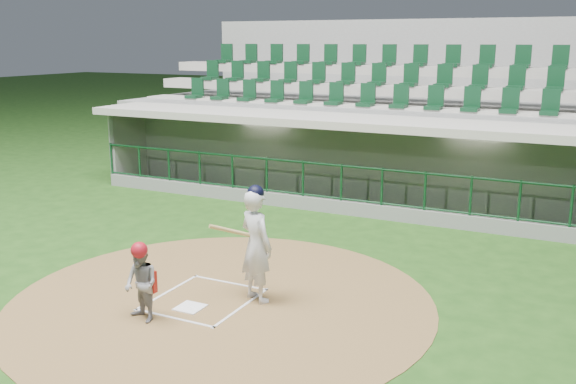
# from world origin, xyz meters

# --- Properties ---
(ground) EXTENTS (120.00, 120.00, 0.00)m
(ground) POSITION_xyz_m (0.00, 0.00, 0.00)
(ground) COLOR #1C4112
(ground) RESTS_ON ground
(dirt_circle) EXTENTS (7.20, 7.20, 0.01)m
(dirt_circle) POSITION_xyz_m (0.30, -0.20, 0.01)
(dirt_circle) COLOR brown
(dirt_circle) RESTS_ON ground
(home_plate) EXTENTS (0.43, 0.43, 0.02)m
(home_plate) POSITION_xyz_m (0.00, -0.70, 0.02)
(home_plate) COLOR white
(home_plate) RESTS_ON dirt_circle
(batter_box_chalk) EXTENTS (1.55, 1.80, 0.01)m
(batter_box_chalk) POSITION_xyz_m (0.00, -0.30, 0.02)
(batter_box_chalk) COLOR white
(batter_box_chalk) RESTS_ON ground
(dugout_structure) EXTENTS (16.40, 3.70, 3.00)m
(dugout_structure) POSITION_xyz_m (0.11, 7.82, 0.96)
(dugout_structure) COLOR slate
(dugout_structure) RESTS_ON ground
(seating_deck) EXTENTS (17.00, 6.72, 5.15)m
(seating_deck) POSITION_xyz_m (0.00, 10.91, 1.42)
(seating_deck) COLOR gray
(seating_deck) RESTS_ON ground
(batter) EXTENTS (0.95, 0.99, 2.01)m
(batter) POSITION_xyz_m (0.81, 0.10, 1.01)
(batter) COLOR silver
(batter) RESTS_ON dirt_circle
(catcher) EXTENTS (0.71, 0.63, 1.29)m
(catcher) POSITION_xyz_m (-0.39, -1.42, 0.65)
(catcher) COLOR gray
(catcher) RESTS_ON dirt_circle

